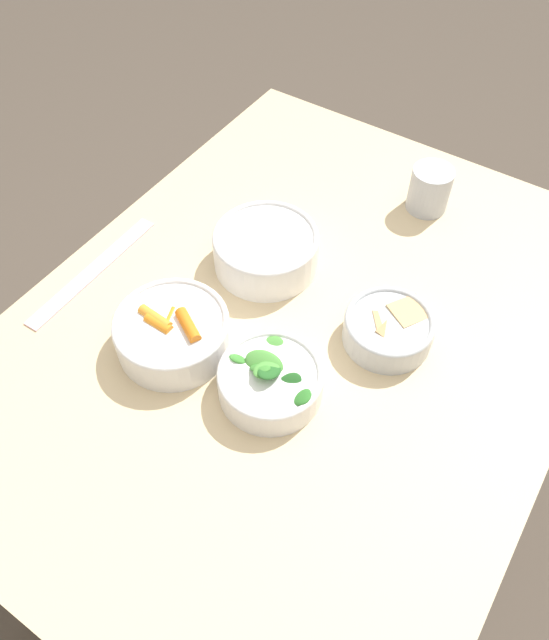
{
  "coord_description": "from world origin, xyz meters",
  "views": [
    {
      "loc": [
        -0.52,
        -0.3,
        1.55
      ],
      "look_at": [
        -0.03,
        0.02,
        0.8
      ],
      "focal_mm": 35.0,
      "sensor_mm": 36.0,
      "label": 1
    }
  ],
  "objects_px": {
    "bowl_cookies": "(389,328)",
    "ruler": "(93,271)",
    "bowl_carrots": "(173,331)",
    "cup": "(430,189)",
    "bowl_greens": "(270,380)",
    "bowl_beans_hotdog": "(266,250)"
  },
  "relations": [
    {
      "from": "bowl_cookies",
      "to": "ruler",
      "type": "relative_size",
      "value": 0.48
    },
    {
      "from": "bowl_beans_hotdog",
      "to": "bowl_cookies",
      "type": "distance_m",
      "value": 0.25
    },
    {
      "from": "bowl_greens",
      "to": "bowl_cookies",
      "type": "distance_m",
      "value": 0.2
    },
    {
      "from": "bowl_beans_hotdog",
      "to": "cup",
      "type": "distance_m",
      "value": 0.33
    },
    {
      "from": "bowl_beans_hotdog",
      "to": "cup",
      "type": "height_order",
      "value": "cup"
    },
    {
      "from": "bowl_cookies",
      "to": "cup",
      "type": "xyz_separation_m",
      "value": [
        0.31,
        0.08,
        0.01
      ]
    },
    {
      "from": "cup",
      "to": "bowl_greens",
      "type": "bearing_deg",
      "value": 177.79
    },
    {
      "from": "bowl_carrots",
      "to": "ruler",
      "type": "bearing_deg",
      "value": 78.61
    },
    {
      "from": "bowl_carrots",
      "to": "bowl_beans_hotdog",
      "type": "xyz_separation_m",
      "value": [
        0.22,
        -0.02,
        -0.0
      ]
    },
    {
      "from": "bowl_greens",
      "to": "bowl_beans_hotdog",
      "type": "distance_m",
      "value": 0.25
    },
    {
      "from": "ruler",
      "to": "cup",
      "type": "height_order",
      "value": "cup"
    },
    {
      "from": "bowl_greens",
      "to": "cup",
      "type": "relative_size",
      "value": 1.87
    },
    {
      "from": "bowl_carrots",
      "to": "cup",
      "type": "bearing_deg",
      "value": -20.44
    },
    {
      "from": "bowl_carrots",
      "to": "bowl_greens",
      "type": "relative_size",
      "value": 1.12
    },
    {
      "from": "bowl_cookies",
      "to": "cup",
      "type": "distance_m",
      "value": 0.32
    },
    {
      "from": "bowl_beans_hotdog",
      "to": "cup",
      "type": "xyz_separation_m",
      "value": [
        0.28,
        -0.17,
        0.01
      ]
    },
    {
      "from": "ruler",
      "to": "bowl_greens",
      "type": "bearing_deg",
      "value": -94.62
    },
    {
      "from": "ruler",
      "to": "cup",
      "type": "xyz_separation_m",
      "value": [
        0.46,
        -0.4,
        0.04
      ]
    },
    {
      "from": "bowl_cookies",
      "to": "ruler",
      "type": "height_order",
      "value": "bowl_cookies"
    },
    {
      "from": "bowl_greens",
      "to": "bowl_beans_hotdog",
      "type": "bearing_deg",
      "value": 35.38
    },
    {
      "from": "bowl_carrots",
      "to": "bowl_greens",
      "type": "bearing_deg",
      "value": -85.91
    },
    {
      "from": "bowl_greens",
      "to": "bowl_cookies",
      "type": "height_order",
      "value": "bowl_greens"
    }
  ]
}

